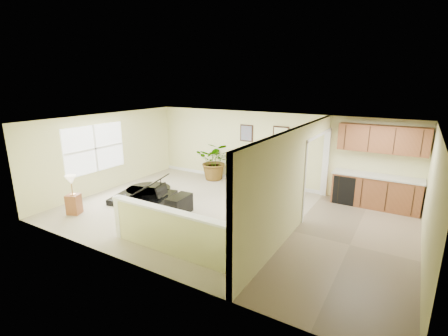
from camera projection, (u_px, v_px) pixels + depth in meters
The scene contains 20 objects.
floor at pixel (227, 216), 8.69m from camera, with size 9.00×9.00×0.00m, color #C4B399.
back_wall at pixel (272, 150), 10.85m from camera, with size 9.00×0.04×2.50m, color #F0EEA3.
front_wall at pixel (143, 209), 5.88m from camera, with size 9.00×0.04×2.50m, color #F0EEA3.
left_wall at pixel (108, 152), 10.59m from camera, with size 0.04×6.00×2.50m, color #F0EEA3.
right_wall at pixel (431, 203), 6.14m from camera, with size 0.04×6.00×2.50m, color #F0EEA3.
ceiling at pixel (227, 122), 8.04m from camera, with size 9.00×6.00×0.04m, color white.
kitchen_vinyl at pixel (350, 245), 7.13m from camera, with size 2.70×6.00×0.01m, color gray.
interior_partition at pixel (297, 180), 7.69m from camera, with size 0.18×5.99×2.50m.
pony_half_wall at pixel (173, 232), 6.61m from camera, with size 3.42×0.22×1.00m.
left_window at pixel (95, 149), 10.12m from camera, with size 0.05×2.15×1.45m, color white.
wall_art_left at pixel (246, 133), 11.17m from camera, with size 0.48×0.04×0.58m.
wall_mirror at pixel (281, 135), 10.54m from camera, with size 0.55×0.04×0.55m.
kitchen_cabinets at pixel (373, 177), 9.15m from camera, with size 2.36×0.65×2.33m.
piano at pixel (145, 178), 9.79m from camera, with size 2.19×2.20×1.55m.
piano_bench at pixel (179, 205), 8.73m from camera, with size 0.39×0.78×0.52m, color black.
loveseat at pixel (265, 181), 10.69m from camera, with size 1.36×0.80×0.76m.
accent_table at pixel (233, 174), 11.00m from camera, with size 0.47×0.47×0.68m.
palm_plant at pixel (215, 161), 11.71m from camera, with size 1.52×1.40×1.40m.
small_plant at pixel (292, 190), 10.08m from camera, with size 0.30×0.30×0.52m.
lamp_stand at pixel (73, 198), 8.71m from camera, with size 0.42×0.42×1.08m.
Camera 1 is at (4.07, -6.96, 3.50)m, focal length 26.00 mm.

